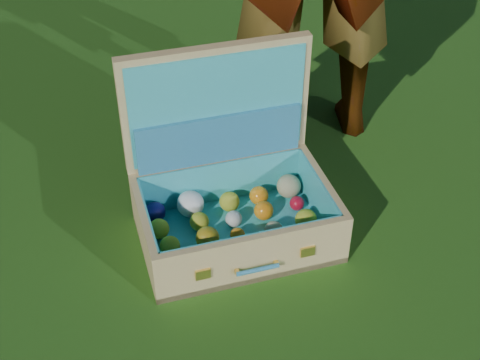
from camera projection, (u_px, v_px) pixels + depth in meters
name	position (u px, v px, depth m)	size (l,w,h in m)	color
ground	(161.00, 275.00, 1.81)	(60.00, 60.00, 0.00)	#215114
suitcase	(229.00, 186.00, 1.88)	(0.65, 0.58, 0.52)	#D7B673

